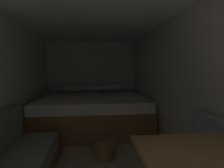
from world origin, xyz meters
The scene contains 7 objects.
ground_plane centered at (0.00, 1.88, 0.00)m, with size 6.75×6.75×0.00m, color #A39984.
wall_back centered at (0.00, 4.28, 0.98)m, with size 2.37×0.05×1.95m, color silver.
wall_right centered at (1.16, 1.88, 0.98)m, with size 0.05×4.75×1.95m, color silver.
ceiling_slab centered at (0.00, 1.88, 1.98)m, with size 2.37×4.75×0.05m, color white.
bed centered at (0.00, 3.35, 0.36)m, with size 2.15×1.76×0.88m.
dinette_table centered at (0.66, 0.63, 0.64)m, with size 0.77×0.62×0.74m.
wicker_basket centered at (0.16, 2.04, 0.10)m, with size 0.30×0.30×0.19m.
Camera 1 is at (-0.02, -0.37, 1.26)m, focal length 28.43 mm.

